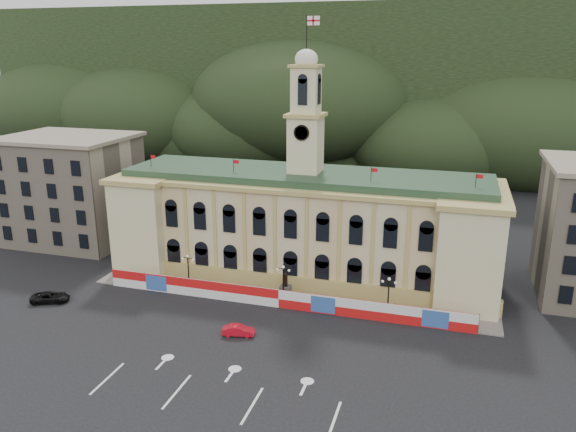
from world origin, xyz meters
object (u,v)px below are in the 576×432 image
(statue, at_px, (285,290))
(red_sedan, at_px, (238,330))
(lamp_center, at_px, (283,280))
(black_suv, at_px, (50,297))

(statue, distance_m, red_sedan, 11.81)
(statue, height_order, lamp_center, lamp_center)
(statue, bearing_deg, red_sedan, -101.35)
(lamp_center, bearing_deg, statue, 90.00)
(statue, xyz_separation_m, black_suv, (-30.00, -10.31, -0.49))
(black_suv, bearing_deg, statue, -93.89)
(statue, relative_size, red_sedan, 0.91)
(statue, bearing_deg, lamp_center, -90.00)
(statue, relative_size, black_suv, 0.68)
(statue, xyz_separation_m, red_sedan, (-2.32, -11.56, -0.54))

